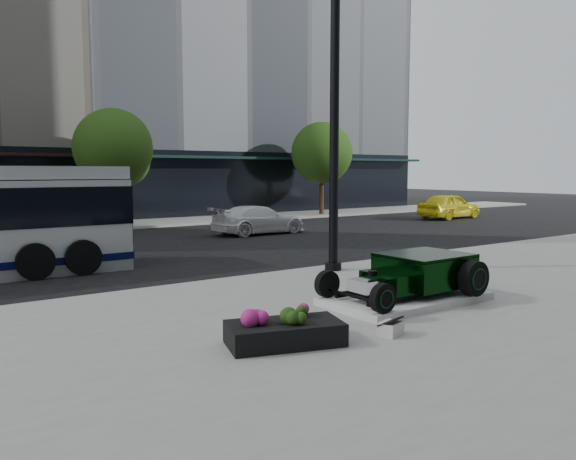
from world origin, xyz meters
TOP-DOWN VIEW (x-y plane):
  - ground at (0.00, 0.00)m, footprint 120.00×120.00m
  - sidewalk_far at (0.00, 14.00)m, footprint 70.00×4.00m
  - street_trees at (1.15, 13.07)m, footprint 29.80×3.80m
  - display_plinth at (0.47, -6.50)m, footprint 3.40×1.80m
  - hot_rod at (0.80, -6.50)m, footprint 3.22×2.00m
  - info_plaque at (-1.50, -7.98)m, footprint 0.47×0.40m
  - lamppost at (1.68, -2.75)m, footprint 0.45×0.45m
  - flower_planter at (-3.19, -7.37)m, footprint 1.95×1.37m
  - white_sedan at (5.37, 6.74)m, footprint 4.39×1.83m
  - yellow_taxi at (18.90, 7.08)m, footprint 4.50×2.06m

SIDE VIEW (x-z plane):
  - ground at x=0.00m, z-range 0.00..0.00m
  - sidewalk_far at x=0.00m, z-range 0.00..0.12m
  - display_plinth at x=0.47m, z-range 0.12..0.27m
  - info_plaque at x=-1.50m, z-range 0.09..0.40m
  - flower_planter at x=-3.19m, z-range 0.04..0.62m
  - white_sedan at x=5.37m, z-range 0.00..1.27m
  - hot_rod at x=0.80m, z-range 0.29..1.10m
  - yellow_taxi at x=18.90m, z-range 0.00..1.49m
  - street_trees at x=1.15m, z-range 0.92..6.62m
  - lamppost at x=1.68m, z-range -0.19..8.00m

